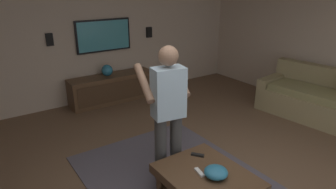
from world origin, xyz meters
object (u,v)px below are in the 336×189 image
at_px(media_console, 112,88).
at_px(couch, 318,101).
at_px(remote_white, 199,172).
at_px(wall_speaker_right, 50,40).
at_px(coffee_table, 207,182).
at_px(person_standing, 168,107).
at_px(remote_black, 197,155).
at_px(tv, 104,36).
at_px(wall_speaker_left, 149,32).
at_px(bowl, 216,172).
at_px(vase_round, 107,70).

bearing_deg(media_console, couch, 43.45).
height_order(remote_white, wall_speaker_right, wall_speaker_right).
distance_m(coffee_table, person_standing, 0.92).
height_order(coffee_table, remote_black, remote_black).
bearing_deg(couch, tv, -55.30).
bearing_deg(wall_speaker_left, bowl, 158.27).
distance_m(person_standing, wall_speaker_left, 3.38).
height_order(tv, vase_round, tv).
bearing_deg(vase_round, person_standing, 170.88).
relative_size(couch, person_standing, 1.21).
bearing_deg(vase_round, wall_speaker_right, 75.06).
relative_size(vase_round, wall_speaker_left, 1.00).
distance_m(remote_black, wall_speaker_right, 3.51).
distance_m(couch, bowl, 3.16).
bearing_deg(person_standing, coffee_table, -167.09).
bearing_deg(remote_black, media_console, -43.33).
bearing_deg(person_standing, bowl, -164.51).
distance_m(tv, vase_round, 0.69).
height_order(coffee_table, wall_speaker_right, wall_speaker_right).
bearing_deg(person_standing, media_console, -1.11).
bearing_deg(media_console, coffee_table, -8.08).
relative_size(couch, wall_speaker_left, 9.02).
relative_size(media_console, bowl, 6.93).
height_order(couch, tv, tv).
relative_size(couch, media_console, 1.17).
distance_m(media_console, person_standing, 2.85).
relative_size(couch, bowl, 8.09).
distance_m(couch, remote_white, 3.23).
xyz_separation_m(media_console, vase_round, (0.00, 0.08, 0.39)).
relative_size(couch, remote_black, 13.23).
bearing_deg(tv, media_console, -0.00).
height_order(media_console, bowl, media_console).
distance_m(couch, tv, 4.14).
bearing_deg(wall_speaker_right, vase_round, -104.94).
relative_size(tv, remote_white, 7.41).
relative_size(remote_white, wall_speaker_left, 0.68).
xyz_separation_m(wall_speaker_left, wall_speaker_right, (0.00, 2.06, 0.05)).
height_order(coffee_table, remote_white, remote_white).
height_order(tv, wall_speaker_right, tv).
bearing_deg(remote_black, wall_speaker_left, -59.64).
distance_m(person_standing, bowl, 0.89).
bearing_deg(media_console, wall_speaker_right, -104.00).
bearing_deg(couch, coffee_table, 4.43).
relative_size(tv, vase_round, 5.05).
distance_m(remote_white, remote_black, 0.33).
height_order(media_console, person_standing, person_standing).
height_order(remote_white, vase_round, vase_round).
distance_m(couch, media_console, 3.84).
height_order(bowl, wall_speaker_right, wall_speaker_right).
xyz_separation_m(bowl, wall_speaker_left, (3.73, -1.49, 0.82)).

